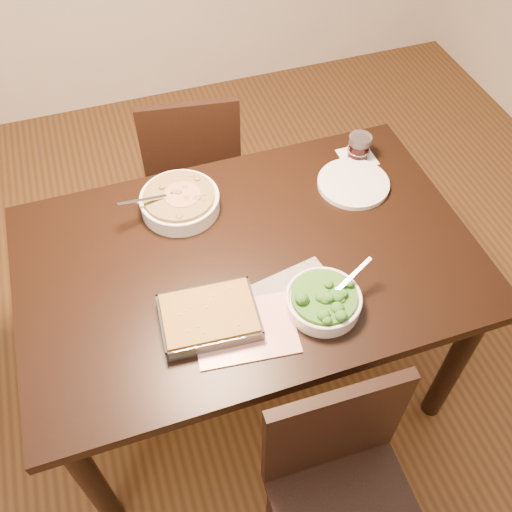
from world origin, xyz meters
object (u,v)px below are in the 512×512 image
stew_bowl (180,201)px  wine_tumbler (359,146)px  chair_far (192,162)px  chair_near (342,486)px  table (249,275)px  dinner_plate (353,183)px  broccoli_bowl (323,300)px  baking_dish (209,317)px

stew_bowl → wine_tumbler: bearing=4.1°
chair_far → chair_near: bearing=100.4°
table → stew_bowl: bearing=119.5°
chair_far → stew_bowl: bearing=82.5°
dinner_plate → broccoli_bowl: bearing=-124.3°
broccoli_bowl → baking_dish: (-0.32, 0.05, -0.01)m
baking_dish → wine_tumbler: bearing=40.7°
dinner_plate → table: bearing=-157.1°
stew_bowl → dinner_plate: stew_bowl is taller
broccoli_bowl → dinner_plate: broccoli_bowl is taller
table → baking_dish: 0.29m
table → baking_dish: baking_dish is taller
wine_tumbler → chair_far: size_ratio=0.11×
baking_dish → chair_far: chair_far is taller
baking_dish → broccoli_bowl: bearing=-4.7°
broccoli_bowl → chair_near: (-0.09, -0.41, -0.31)m
broccoli_bowl → wine_tumbler: wine_tumbler is taller
stew_bowl → baking_dish: stew_bowl is taller
stew_bowl → broccoli_bowl: stew_bowl is taller
broccoli_bowl → dinner_plate: size_ratio=0.98×
stew_bowl → baking_dish: size_ratio=1.01×
table → wine_tumbler: wine_tumbler is taller
table → wine_tumbler: 0.61m
baking_dish → wine_tumbler: wine_tumbler is taller
broccoli_bowl → chair_far: chair_far is taller
dinner_plate → chair_far: chair_far is taller
dinner_plate → chair_near: bearing=-114.3°
broccoli_bowl → chair_near: 0.52m
baking_dish → chair_far: 1.05m
wine_tumbler → dinner_plate: size_ratio=0.37×
wine_tumbler → dinner_plate: bearing=-120.5°
table → stew_bowl: 0.33m
stew_bowl → table: bearing=-60.5°
broccoli_bowl → baking_dish: size_ratio=0.84×
table → stew_bowl: stew_bowl is taller
wine_tumbler → chair_near: size_ratio=0.11×
stew_bowl → chair_near: stew_bowl is taller
stew_bowl → wine_tumbler: (0.66, 0.05, 0.01)m
baking_dish → chair_near: bearing=-58.5°
wine_tumbler → chair_near: bearing=-115.1°
chair_near → chair_far: 1.45m
broccoli_bowl → wine_tumbler: size_ratio=2.65×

